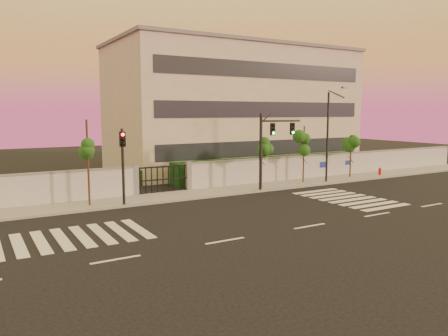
{
  "coord_description": "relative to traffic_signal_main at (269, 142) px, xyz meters",
  "views": [
    {
      "loc": [
        -14.71,
        -16.42,
        5.76
      ],
      "look_at": [
        -1.53,
        6.0,
        2.43
      ],
      "focal_mm": 35.0,
      "sensor_mm": 36.0,
      "label": 1
    }
  ],
  "objects": [
    {
      "name": "traffic_signal_secondary",
      "position": [
        -10.91,
        -0.0,
        -0.55
      ],
      "size": [
        0.37,
        0.35,
        4.79
      ],
      "rotation": [
        0.0,
        0.0,
        -0.01
      ],
      "color": "black",
      "rests_on": "ground"
    },
    {
      "name": "sidewalk",
      "position": [
        -4.22,
        1.21,
        -3.51
      ],
      "size": [
        60.0,
        3.0,
        0.15
      ],
      "primitive_type": "cube",
      "color": "gray",
      "rests_on": "ground"
    },
    {
      "name": "street_tree_f",
      "position": [
        9.67,
        1.21,
        -0.78
      ],
      "size": [
        1.47,
        1.17,
        3.81
      ],
      "color": "#382314",
      "rests_on": "ground"
    },
    {
      "name": "ground",
      "position": [
        -4.22,
        -9.29,
        -3.59
      ],
      "size": [
        120.0,
        120.0,
        0.0
      ],
      "primitive_type": "plane",
      "color": "black",
      "rests_on": "ground"
    },
    {
      "name": "perimeter_wall",
      "position": [
        -4.11,
        2.71,
        -2.52
      ],
      "size": [
        60.0,
        0.36,
        2.2
      ],
      "color": "#A9ABB0",
      "rests_on": "ground"
    },
    {
      "name": "hedge_row",
      "position": [
        -3.05,
        5.45,
        -2.77
      ],
      "size": [
        41.0,
        4.25,
        1.8
      ],
      "color": "black",
      "rests_on": "ground"
    },
    {
      "name": "street_tree_e",
      "position": [
        4.26,
        1.08,
        -0.14
      ],
      "size": [
        1.4,
        1.12,
        4.68
      ],
      "color": "#382314",
      "rests_on": "ground"
    },
    {
      "name": "streetlight_east",
      "position": [
        6.09,
        0.22,
        0.57
      ],
      "size": [
        0.46,
        1.85,
        7.69
      ],
      "color": "black",
      "rests_on": "ground"
    },
    {
      "name": "road_markings",
      "position": [
        -5.8,
        -5.53,
        -3.58
      ],
      "size": [
        57.0,
        7.62,
        0.02
      ],
      "color": "silver",
      "rests_on": "ground"
    },
    {
      "name": "institutional_building",
      "position": [
        4.78,
        12.7,
        2.57
      ],
      "size": [
        24.4,
        12.4,
        12.25
      ],
      "color": "#BFB5A2",
      "rests_on": "ground"
    },
    {
      "name": "traffic_signal_main",
      "position": [
        0.0,
        0.0,
        0.0
      ],
      "size": [
        3.59,
        0.43,
        5.68
      ],
      "rotation": [
        0.0,
        0.0,
        -0.06
      ],
      "color": "black",
      "rests_on": "ground"
    },
    {
      "name": "street_tree_d",
      "position": [
        -0.18,
        0.64,
        -0.6
      ],
      "size": [
        1.44,
        1.15,
        4.05
      ],
      "color": "#382314",
      "rests_on": "ground"
    },
    {
      "name": "fire_hydrant",
      "position": [
        12.79,
        0.61,
        -3.17
      ],
      "size": [
        0.33,
        0.31,
        0.83
      ],
      "rotation": [
        0.0,
        0.0,
        0.37
      ],
      "color": "red",
      "rests_on": "ground"
    },
    {
      "name": "street_tree_c",
      "position": [
        -12.77,
        0.86,
        0.33
      ],
      "size": [
        1.52,
        1.21,
        5.33
      ],
      "color": "#382314",
      "rests_on": "ground"
    }
  ]
}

